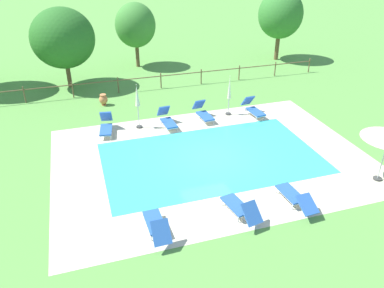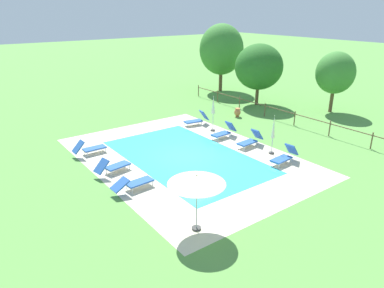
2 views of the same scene
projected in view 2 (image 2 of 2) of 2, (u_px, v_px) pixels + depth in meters
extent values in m
plane|color=#599342|center=(186.00, 157.00, 20.35)|extent=(160.00, 160.00, 0.00)
cube|color=beige|center=(186.00, 157.00, 20.35)|extent=(14.27, 10.22, 0.01)
cube|color=#38C6D1|center=(186.00, 156.00, 20.35)|extent=(9.91, 5.85, 0.01)
cube|color=beige|center=(225.00, 145.00, 22.04)|extent=(10.39, 0.24, 0.01)
cube|color=beige|center=(138.00, 170.00, 18.66)|extent=(10.39, 0.24, 0.01)
cube|color=beige|center=(248.00, 191.00, 16.53)|extent=(0.24, 5.85, 0.01)
cube|color=beige|center=(142.00, 133.00, 24.16)|extent=(0.24, 5.85, 0.01)
cube|color=#2856A8|center=(95.00, 148.00, 20.73)|extent=(0.63, 1.31, 0.07)
cube|color=#2856A8|center=(78.00, 147.00, 20.08)|extent=(0.61, 0.65, 0.65)
cube|color=silver|center=(95.00, 149.00, 20.75)|extent=(0.59, 1.28, 0.04)
cylinder|color=silver|center=(102.00, 148.00, 21.29)|extent=(0.04, 0.04, 0.28)
cylinder|color=silver|center=(105.00, 150.00, 20.92)|extent=(0.04, 0.04, 0.28)
cylinder|color=silver|center=(84.00, 152.00, 20.67)|extent=(0.04, 0.04, 0.28)
cylinder|color=silver|center=(87.00, 154.00, 20.29)|extent=(0.04, 0.04, 0.28)
cube|color=#2856A8|center=(281.00, 159.00, 19.23)|extent=(0.72, 1.35, 0.07)
cube|color=#2856A8|center=(291.00, 149.00, 19.68)|extent=(0.65, 0.63, 0.70)
cube|color=silver|center=(281.00, 160.00, 19.25)|extent=(0.69, 1.32, 0.04)
cylinder|color=silver|center=(279.00, 166.00, 18.77)|extent=(0.04, 0.04, 0.28)
cylinder|color=silver|center=(271.00, 163.00, 19.13)|extent=(0.04, 0.04, 0.28)
cylinder|color=silver|center=(291.00, 161.00, 19.46)|extent=(0.04, 0.04, 0.28)
cylinder|color=silver|center=(283.00, 158.00, 19.81)|extent=(0.04, 0.04, 0.28)
cube|color=#2856A8|center=(221.00, 134.00, 23.07)|extent=(0.69, 1.34, 0.07)
cube|color=#2856A8|center=(231.00, 126.00, 23.50)|extent=(0.64, 0.61, 0.71)
cube|color=silver|center=(221.00, 135.00, 23.09)|extent=(0.66, 1.31, 0.04)
cylinder|color=silver|center=(217.00, 139.00, 22.62)|extent=(0.04, 0.04, 0.28)
cylinder|color=silver|center=(212.00, 137.00, 22.98)|extent=(0.04, 0.04, 0.28)
cylinder|color=silver|center=(230.00, 136.00, 23.29)|extent=(0.04, 0.04, 0.28)
cylinder|color=silver|center=(224.00, 134.00, 23.65)|extent=(0.04, 0.04, 0.28)
cube|color=#2856A8|center=(140.00, 182.00, 16.71)|extent=(0.68, 1.33, 0.07)
cube|color=#2856A8|center=(120.00, 185.00, 16.02)|extent=(0.65, 0.81, 0.45)
cube|color=silver|center=(140.00, 183.00, 16.73)|extent=(0.65, 1.31, 0.04)
cylinder|color=silver|center=(147.00, 180.00, 17.28)|extent=(0.04, 0.04, 0.28)
cylinder|color=silver|center=(153.00, 184.00, 16.92)|extent=(0.04, 0.04, 0.28)
cylinder|color=silver|center=(127.00, 187.00, 16.62)|extent=(0.04, 0.04, 0.28)
cylinder|color=silver|center=(132.00, 191.00, 16.25)|extent=(0.04, 0.04, 0.28)
cube|color=#2856A8|center=(193.00, 121.00, 25.65)|extent=(0.80, 1.38, 0.07)
cube|color=#2856A8|center=(204.00, 115.00, 25.91)|extent=(0.68, 0.63, 0.72)
cube|color=silver|center=(193.00, 122.00, 25.67)|extent=(0.77, 1.35, 0.04)
cylinder|color=silver|center=(188.00, 126.00, 25.27)|extent=(0.04, 0.04, 0.28)
cylinder|color=silver|center=(185.00, 124.00, 25.69)|extent=(0.04, 0.04, 0.28)
cylinder|color=silver|center=(202.00, 123.00, 25.74)|extent=(0.04, 0.04, 0.28)
cylinder|color=silver|center=(198.00, 122.00, 26.16)|extent=(0.04, 0.04, 0.28)
cube|color=#2856A8|center=(118.00, 166.00, 18.42)|extent=(0.82, 1.39, 0.07)
cube|color=#2856A8|center=(101.00, 166.00, 17.67)|extent=(0.71, 0.76, 0.62)
cube|color=silver|center=(118.00, 167.00, 18.44)|extent=(0.79, 1.35, 0.04)
cylinder|color=silver|center=(124.00, 164.00, 19.02)|extent=(0.04, 0.04, 0.28)
cylinder|color=silver|center=(130.00, 167.00, 18.70)|extent=(0.04, 0.04, 0.28)
cylinder|color=silver|center=(106.00, 171.00, 18.27)|extent=(0.04, 0.04, 0.28)
cylinder|color=silver|center=(112.00, 174.00, 17.95)|extent=(0.04, 0.04, 0.28)
cube|color=#2856A8|center=(247.00, 142.00, 21.60)|extent=(0.71, 1.35, 0.07)
cube|color=#2856A8|center=(257.00, 134.00, 22.04)|extent=(0.65, 0.63, 0.70)
cube|color=silver|center=(247.00, 143.00, 21.62)|extent=(0.68, 1.32, 0.04)
cylinder|color=silver|center=(244.00, 149.00, 21.14)|extent=(0.04, 0.04, 0.28)
cylinder|color=silver|center=(238.00, 146.00, 21.50)|extent=(0.04, 0.04, 0.28)
cylinder|color=silver|center=(256.00, 144.00, 21.82)|extent=(0.04, 0.04, 0.28)
cylinder|color=silver|center=(250.00, 142.00, 22.18)|extent=(0.04, 0.04, 0.28)
cylinder|color=#383838|center=(196.00, 228.00, 13.66)|extent=(0.36, 0.36, 0.08)
cylinder|color=#B2B5B7|center=(196.00, 203.00, 13.27)|extent=(0.04, 0.04, 2.28)
cone|color=beige|center=(197.00, 179.00, 12.91)|extent=(2.17, 2.17, 0.34)
sphere|color=beige|center=(197.00, 175.00, 12.85)|extent=(0.06, 0.06, 0.06)
cylinder|color=#383838|center=(213.00, 130.00, 24.61)|extent=(0.32, 0.32, 0.08)
cylinder|color=#B2B5B7|center=(213.00, 122.00, 24.40)|extent=(0.04, 0.04, 1.26)
cone|color=beige|center=(213.00, 105.00, 23.97)|extent=(0.25, 0.25, 1.14)
sphere|color=beige|center=(214.00, 97.00, 23.76)|extent=(0.05, 0.05, 0.05)
cylinder|color=#383838|center=(271.00, 153.00, 20.77)|extent=(0.32, 0.32, 0.08)
cylinder|color=#B2B5B7|center=(272.00, 146.00, 20.60)|extent=(0.04, 0.04, 0.98)
cone|color=beige|center=(274.00, 127.00, 20.20)|extent=(0.20, 0.20, 1.30)
sphere|color=beige|center=(275.00, 116.00, 19.96)|extent=(0.05, 0.05, 0.05)
cylinder|color=#C67547|center=(237.00, 116.00, 27.78)|extent=(0.28, 0.28, 0.08)
ellipsoid|color=#C67547|center=(237.00, 112.00, 27.66)|extent=(0.50, 0.50, 0.58)
cylinder|color=#C67547|center=(238.00, 109.00, 27.56)|extent=(0.38, 0.38, 0.06)
cylinder|color=brown|center=(198.00, 91.00, 34.21)|extent=(0.08, 0.08, 1.05)
cylinder|color=brown|center=(218.00, 96.00, 32.05)|extent=(0.08, 0.08, 1.05)
cylinder|color=brown|center=(240.00, 102.00, 29.90)|extent=(0.08, 0.08, 1.05)
cylinder|color=brown|center=(265.00, 110.00, 27.75)|extent=(0.08, 0.08, 1.05)
cylinder|color=brown|center=(295.00, 118.00, 25.60)|extent=(0.08, 0.08, 1.05)
cylinder|color=brown|center=(330.00, 128.00, 23.45)|extent=(0.08, 0.08, 1.05)
cylinder|color=brown|center=(372.00, 141.00, 21.29)|extent=(0.08, 0.08, 1.05)
cube|color=brown|center=(295.00, 114.00, 25.48)|extent=(22.90, 0.05, 0.05)
cylinder|color=brown|center=(257.00, 94.00, 31.08)|extent=(0.29, 0.29, 1.83)
ellipsoid|color=#286623|center=(259.00, 67.00, 30.23)|extent=(4.08, 4.08, 3.86)
cylinder|color=brown|center=(331.00, 100.00, 28.83)|extent=(0.28, 0.28, 1.95)
ellipsoid|color=#3D7F33|center=(335.00, 73.00, 28.04)|extent=(3.04, 3.04, 3.30)
cylinder|color=brown|center=(221.00, 80.00, 36.24)|extent=(0.35, 0.35, 2.28)
ellipsoid|color=#3D7F33|center=(221.00, 49.00, 35.17)|extent=(4.36, 4.36, 4.95)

